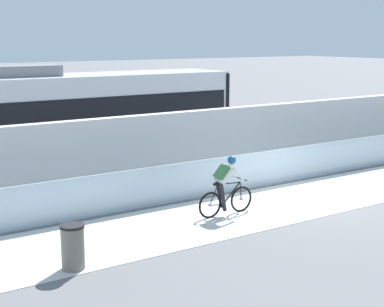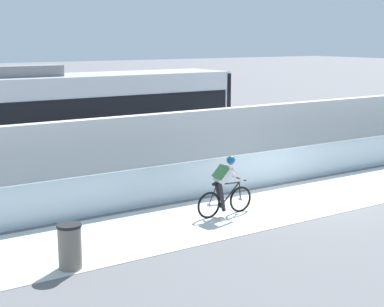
{
  "view_description": "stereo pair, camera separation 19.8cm",
  "coord_description": "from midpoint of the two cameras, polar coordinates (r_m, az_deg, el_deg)",
  "views": [
    {
      "loc": [
        -12.14,
        -12.05,
        4.7
      ],
      "look_at": [
        -2.49,
        2.35,
        1.25
      ],
      "focal_mm": 54.63,
      "sensor_mm": 36.0,
      "label": 1
    },
    {
      "loc": [
        -11.97,
        -12.16,
        4.7
      ],
      "look_at": [
        -2.49,
        2.35,
        1.25
      ],
      "focal_mm": 54.63,
      "sensor_mm": 36.0,
      "label": 2
    }
  ],
  "objects": [
    {
      "name": "ground_plane",
      "position": [
        17.72,
        11.31,
        -4.35
      ],
      "size": [
        200.0,
        200.0,
        0.0
      ],
      "primitive_type": "plane",
      "color": "slate"
    },
    {
      "name": "bike_path_deck",
      "position": [
        17.71,
        11.31,
        -4.33
      ],
      "size": [
        32.0,
        3.2,
        0.01
      ],
      "primitive_type": "cube",
      "color": "silver",
      "rests_on": "ground"
    },
    {
      "name": "glass_parapet",
      "position": [
        18.9,
        7.46,
        -1.48
      ],
      "size": [
        32.0,
        0.05,
        1.13
      ],
      "primitive_type": "cube",
      "color": "silver",
      "rests_on": "ground"
    },
    {
      "name": "concrete_barrier_wall",
      "position": [
        20.15,
        4.18,
        1.16
      ],
      "size": [
        32.0,
        0.36,
        2.36
      ],
      "primitive_type": "cube",
      "color": "silver",
      "rests_on": "ground"
    },
    {
      "name": "tram_rail_near",
      "position": [
        22.36,
        0.28,
        -0.87
      ],
      "size": [
        32.0,
        0.08,
        0.01
      ],
      "primitive_type": "cube",
      "color": "#595654",
      "rests_on": "ground"
    },
    {
      "name": "tram_rail_far",
      "position": [
        23.54,
        -1.65,
        -0.26
      ],
      "size": [
        32.0,
        0.08,
        0.01
      ],
      "primitive_type": "cube",
      "color": "#595654",
      "rests_on": "ground"
    },
    {
      "name": "tram",
      "position": [
        20.73,
        -10.46,
        3.28
      ],
      "size": [
        11.06,
        2.54,
        3.81
      ],
      "color": "silver",
      "rests_on": "ground"
    },
    {
      "name": "cyclist_on_bike",
      "position": [
        15.62,
        3.59,
        -3.22
      ],
      "size": [
        1.77,
        0.58,
        1.61
      ],
      "color": "black",
      "rests_on": "ground"
    },
    {
      "name": "trash_bin",
      "position": [
        12.38,
        -11.39,
        -8.88
      ],
      "size": [
        0.51,
        0.51,
        0.96
      ],
      "color": "slate",
      "rests_on": "ground"
    }
  ]
}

